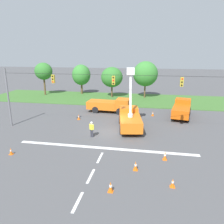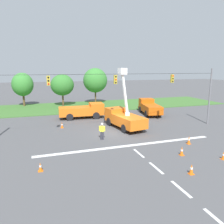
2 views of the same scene
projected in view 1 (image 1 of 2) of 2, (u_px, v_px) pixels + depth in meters
ground_plane at (113, 132)px, 25.37m from camera, size 200.00×200.00×0.00m
grass_verge at (129, 99)px, 42.42m from camera, size 56.00×12.00×0.10m
lane_markings at (101, 155)px, 19.76m from camera, size 17.60×15.25×0.01m
signal_gantry at (113, 95)px, 24.18m from camera, size 26.20×0.33×7.20m
tree_far_west at (43, 71)px, 45.61m from camera, size 3.75×3.23×6.83m
tree_west at (81, 75)px, 46.87m from camera, size 3.93×3.84×6.39m
tree_centre at (112, 77)px, 43.47m from camera, size 4.32×3.78×6.10m
tree_east at (145, 74)px, 42.81m from camera, size 4.82×4.31×7.25m
utility_truck_bucket_lift at (130, 118)px, 26.34m from camera, size 3.50×6.80×7.25m
utility_truck_support_near at (182, 109)px, 31.04m from camera, size 3.37×6.47×2.27m
utility_truck_support_far at (110, 105)px, 33.53m from camera, size 6.73×2.89×2.14m
road_worker at (92, 128)px, 23.68m from camera, size 0.59×0.40×1.77m
traffic_cone_foreground_left at (173, 183)px, 15.02m from camera, size 0.36×0.36×0.67m
traffic_cone_foreground_right at (11, 151)px, 19.81m from camera, size 0.36×0.36×0.66m
traffic_cone_mid_left at (136, 166)px, 17.15m from camera, size 0.36×0.36×0.78m
traffic_cone_mid_right at (165, 156)px, 18.78m from camera, size 0.36×0.36×0.80m
traffic_cone_near_bucket at (153, 114)px, 31.69m from camera, size 0.36×0.36×0.71m
traffic_cone_lane_edge_b at (111, 187)px, 14.49m from camera, size 0.36×0.36×0.77m
traffic_cone_far_left at (79, 117)px, 29.97m from camera, size 0.36×0.36×0.73m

